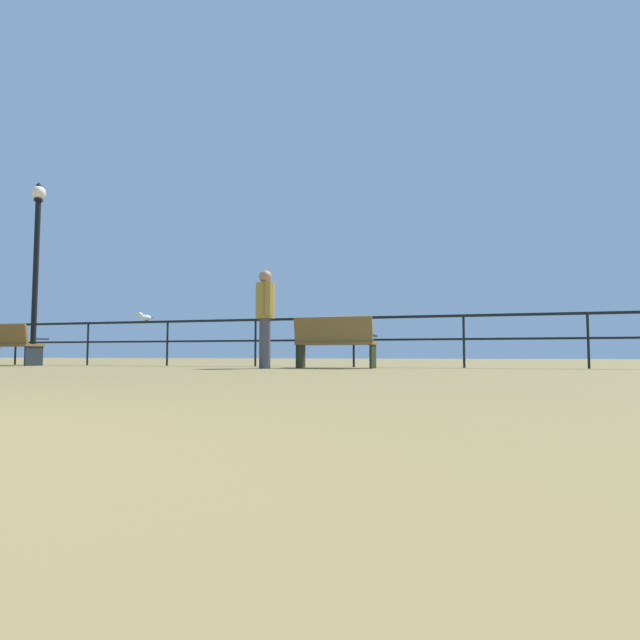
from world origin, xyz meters
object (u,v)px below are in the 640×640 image
object	(u,v)px
bench_near_left	(335,340)
seagull_on_rail	(145,317)
bench_far_left	(8,343)
person_by_bench	(265,312)
lamppost_left	(36,263)

from	to	relation	value
bench_near_left	seagull_on_rail	world-z (taller)	seagull_on_rail
bench_far_left	bench_near_left	distance (m)	7.47
person_by_bench	bench_near_left	bearing A→B (deg)	25.60
bench_far_left	person_by_bench	xyz separation A→B (m)	(6.33, -0.55, 0.51)
bench_near_left	seagull_on_rail	distance (m)	4.75
bench_near_left	person_by_bench	xyz separation A→B (m)	(-1.14, -0.55, 0.50)
bench_near_left	person_by_bench	world-z (taller)	person_by_bench
bench_far_left	person_by_bench	size ratio (longest dim) A/B	0.82
person_by_bench	bench_far_left	bearing A→B (deg)	175.05
bench_near_left	lamppost_left	distance (m)	8.30
seagull_on_rail	lamppost_left	bearing A→B (deg)	175.46
bench_far_left	bench_near_left	xyz separation A→B (m)	(7.47, -0.00, 0.01)
bench_far_left	person_by_bench	world-z (taller)	person_by_bench
bench_far_left	lamppost_left	distance (m)	2.39
person_by_bench	seagull_on_rail	distance (m)	3.78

